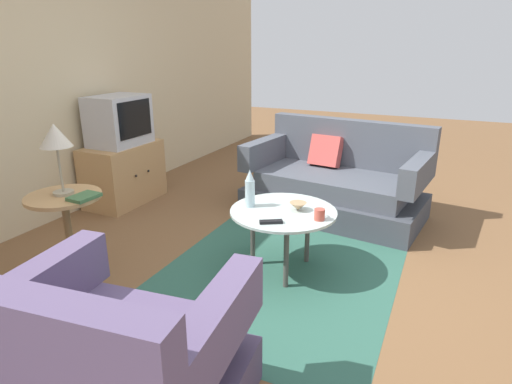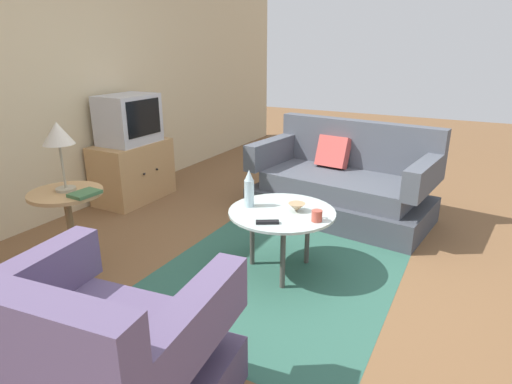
% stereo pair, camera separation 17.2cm
% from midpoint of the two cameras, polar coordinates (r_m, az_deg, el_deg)
% --- Properties ---
extents(ground_plane, '(16.00, 16.00, 0.00)m').
position_cam_midpoint_polar(ground_plane, '(3.17, 1.93, -11.06)').
color(ground_plane, brown).
extents(back_wall, '(9.00, 0.12, 2.70)m').
position_cam_midpoint_polar(back_wall, '(4.30, -30.02, 13.37)').
color(back_wall, '#CCB78E').
rests_on(back_wall, ground).
extents(area_rug, '(2.17, 1.63, 0.00)m').
position_cam_midpoint_polar(area_rug, '(3.25, 1.94, -10.23)').
color(area_rug, '#2D5B4C').
rests_on(area_rug, ground).
extents(armchair, '(0.98, 1.08, 0.86)m').
position_cam_midpoint_polar(armchair, '(2.05, -20.95, -21.44)').
color(armchair, '#4B3E5C').
rests_on(armchair, ground).
extents(couch, '(1.07, 1.75, 0.88)m').
position_cam_midpoint_polar(couch, '(4.24, 9.41, 1.04)').
color(couch, '#3E424B').
rests_on(couch, ground).
extents(coffee_table, '(0.76, 0.76, 0.47)m').
position_cam_midpoint_polar(coffee_table, '(3.07, 2.02, -3.20)').
color(coffee_table, '#B2C6C1').
rests_on(coffee_table, ground).
extents(side_table, '(0.49, 0.49, 0.64)m').
position_cam_midpoint_polar(side_table, '(3.23, -25.18, -3.40)').
color(side_table, tan).
rests_on(side_table, ground).
extents(tv_stand, '(0.82, 0.49, 0.62)m').
position_cam_midpoint_polar(tv_stand, '(4.73, -18.11, 2.34)').
color(tv_stand, tan).
rests_on(tv_stand, ground).
extents(television, '(0.58, 0.42, 0.49)m').
position_cam_midpoint_polar(television, '(4.61, -18.75, 8.97)').
color(television, '#B7B7BC').
rests_on(television, tv_stand).
extents(table_lamp, '(0.21, 0.21, 0.47)m').
position_cam_midpoint_polar(table_lamp, '(3.10, -26.51, 6.32)').
color(table_lamp, '#9E937A').
rests_on(table_lamp, side_table).
extents(vase, '(0.07, 0.07, 0.27)m').
position_cam_midpoint_polar(vase, '(3.08, -2.41, 0.38)').
color(vase, silver).
rests_on(vase, coffee_table).
extents(mug, '(0.11, 0.07, 0.08)m').
position_cam_midpoint_polar(mug, '(2.89, 6.76, -2.96)').
color(mug, '#B74C3D').
rests_on(mug, coffee_table).
extents(bowl, '(0.12, 0.12, 0.06)m').
position_cam_midpoint_polar(bowl, '(3.05, 3.98, -1.93)').
color(bowl, tan).
rests_on(bowl, coffee_table).
extents(tv_remote_dark, '(0.11, 0.15, 0.02)m').
position_cam_midpoint_polar(tv_remote_dark, '(2.83, 0.27, -4.00)').
color(tv_remote_dark, black).
rests_on(tv_remote_dark, coffee_table).
extents(book, '(0.19, 0.15, 0.02)m').
position_cam_midpoint_polar(book, '(3.04, -23.33, -0.60)').
color(book, '#3D663D').
rests_on(book, side_table).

